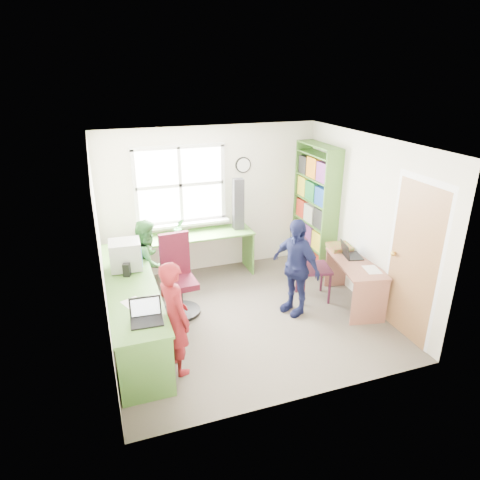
{
  "coord_description": "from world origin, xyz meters",
  "views": [
    {
      "loc": [
        -1.76,
        -4.83,
        3.23
      ],
      "look_at": [
        0.0,
        0.25,
        1.05
      ],
      "focal_mm": 32.0,
      "sensor_mm": 36.0,
      "label": 1
    }
  ],
  "objects": [
    {
      "name": "swivel_chair",
      "position": [
        -0.84,
        0.45,
        0.49
      ],
      "size": [
        0.57,
        0.57,
        1.14
      ],
      "rotation": [
        0.0,
        0.0,
        0.07
      ],
      "color": "black",
      "rests_on": "ground"
    },
    {
      "name": "person_navy",
      "position": [
        0.69,
        -0.09,
        0.69
      ],
      "size": [
        0.62,
        0.88,
        1.38
      ],
      "primitive_type": "imported",
      "rotation": [
        0.0,
        0.0,
        -1.19
      ],
      "color": "#151941",
      "rests_on": "ground"
    },
    {
      "name": "right_desk",
      "position": [
        1.6,
        -0.18,
        0.48
      ],
      "size": [
        0.76,
        1.24,
        0.67
      ],
      "rotation": [
        0.0,
        0.0,
        -0.21
      ],
      "color": "#965E4B",
      "rests_on": "ground"
    },
    {
      "name": "paper_a",
      "position": [
        -1.51,
        -0.47,
        0.75
      ],
      "size": [
        0.3,
        0.35,
        0.0
      ],
      "rotation": [
        0.0,
        0.0,
        0.41
      ],
      "color": "silver",
      "rests_on": "l_desk"
    },
    {
      "name": "game_box",
      "position": [
        1.62,
        0.31,
        0.7
      ],
      "size": [
        0.36,
        0.36,
        0.06
      ],
      "rotation": [
        0.0,
        0.0,
        -0.12
      ],
      "color": "#B51624",
      "rests_on": "right_desk"
    },
    {
      "name": "potted_plant",
      "position": [
        -0.61,
        1.41,
        0.89
      ],
      "size": [
        0.16,
        0.13,
        0.29
      ],
      "primitive_type": "imported",
      "rotation": [
        0.0,
        0.0,
        0.04
      ],
      "color": "#317B3D",
      "rests_on": "l_desk"
    },
    {
      "name": "wooden_chair",
      "position": [
        1.04,
        0.17,
        0.56
      ],
      "size": [
        0.53,
        0.53,
        1.04
      ],
      "rotation": [
        0.0,
        0.0,
        -0.21
      ],
      "color": "#421629",
      "rests_on": "ground"
    },
    {
      "name": "room",
      "position": [
        0.01,
        0.1,
        1.22
      ],
      "size": [
        3.64,
        3.44,
        2.44
      ],
      "color": "#4D463C",
      "rests_on": "ground"
    },
    {
      "name": "crt_monitor",
      "position": [
        -1.5,
        0.48,
        0.95
      ],
      "size": [
        0.42,
        0.37,
        0.39
      ],
      "rotation": [
        0.0,
        0.0,
        -0.05
      ],
      "color": "#9B9B9F",
      "rests_on": "l_desk"
    },
    {
      "name": "person_red",
      "position": [
        -1.12,
        -0.79,
        0.68
      ],
      "size": [
        0.47,
        0.57,
        1.35
      ],
      "primitive_type": "imported",
      "rotation": [
        0.0,
        0.0,
        1.9
      ],
      "color": "maroon",
      "rests_on": "ground"
    },
    {
      "name": "person_green",
      "position": [
        -1.17,
        0.87,
        0.63
      ],
      "size": [
        0.67,
        0.74,
        1.26
      ],
      "primitive_type": "imported",
      "rotation": [
        0.0,
        0.0,
        1.21
      ],
      "color": "#2A692A",
      "rests_on": "ground"
    },
    {
      "name": "laptop_right",
      "position": [
        1.61,
        0.02,
        0.72
      ],
      "size": [
        0.33,
        0.37,
        0.22
      ],
      "rotation": [
        0.0,
        0.0,
        1.35
      ],
      "color": "black",
      "rests_on": "right_desk"
    },
    {
      "name": "paper_b",
      "position": [
        1.66,
        -0.46,
        0.67
      ],
      "size": [
        0.24,
        0.31,
        0.0
      ],
      "rotation": [
        0.0,
        0.0,
        -0.21
      ],
      "color": "silver",
      "rests_on": "right_desk"
    },
    {
      "name": "speaker_b",
      "position": [
        -1.48,
        0.77,
        0.84
      ],
      "size": [
        0.12,
        0.12,
        0.19
      ],
      "rotation": [
        0.0,
        0.0,
        -0.31
      ],
      "color": "black",
      "rests_on": "l_desk"
    },
    {
      "name": "bookshelf",
      "position": [
        1.65,
        1.19,
        1.0
      ],
      "size": [
        0.3,
        1.02,
        2.1
      ],
      "color": "#518736",
      "rests_on": "ground"
    },
    {
      "name": "l_desk",
      "position": [
        -1.31,
        -0.28,
        0.46
      ],
      "size": [
        2.38,
        2.95,
        0.75
      ],
      "color": "#518736",
      "rests_on": "ground"
    },
    {
      "name": "speaker_a",
      "position": [
        -1.52,
        0.27,
        0.83
      ],
      "size": [
        0.11,
        0.11,
        0.17
      ],
      "rotation": [
        0.0,
        0.0,
        -0.34
      ],
      "color": "black",
      "rests_on": "l_desk"
    },
    {
      "name": "laptop_left",
      "position": [
        -1.43,
        -0.85,
        0.8
      ],
      "size": [
        0.35,
        0.3,
        0.23
      ],
      "rotation": [
        0.0,
        0.0,
        -0.07
      ],
      "color": "black",
      "rests_on": "l_desk"
    },
    {
      "name": "cd_tower",
      "position": [
        0.38,
        1.44,
        1.17
      ],
      "size": [
        0.18,
        0.16,
        0.84
      ],
      "rotation": [
        0.0,
        0.0,
        -0.08
      ],
      "color": "black",
      "rests_on": "l_desk"
    }
  ]
}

